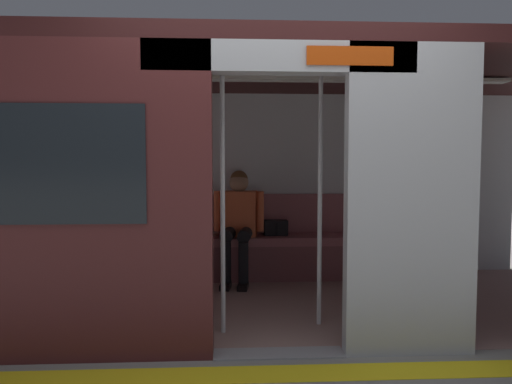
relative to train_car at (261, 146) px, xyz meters
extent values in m
plane|color=gray|center=(-0.05, 1.12, -1.45)|extent=(60.00, 60.00, 0.00)
cube|color=yellow|center=(-0.05, 1.42, -1.44)|extent=(8.00, 0.24, 0.01)
cube|color=#ADAFB5|center=(-0.94, 1.14, -0.41)|extent=(0.88, 0.12, 2.08)
cube|color=black|center=(-0.94, 1.15, -0.16)|extent=(0.49, 0.02, 0.55)
cube|color=black|center=(1.36, 1.21, -0.16)|extent=(1.10, 0.02, 0.76)
cube|color=#ADAFB5|center=(-0.05, 1.12, 0.53)|extent=(1.77, 0.16, 0.20)
cube|color=#BF3F0C|center=(-0.49, 1.21, 0.53)|extent=(0.56, 0.02, 0.12)
cube|color=#351515|center=(-0.05, -0.09, 0.69)|extent=(6.40, 2.57, 0.12)
cube|color=gray|center=(-0.05, -0.09, -1.44)|extent=(6.08, 2.41, 0.01)
cube|color=silver|center=(-0.05, -1.29, -0.41)|extent=(6.08, 0.10, 2.08)
cube|color=#935156|center=(-0.05, -1.23, -0.74)|extent=(3.52, 0.06, 0.45)
cube|color=white|center=(-0.05, -0.09, 0.60)|extent=(4.48, 0.16, 0.03)
cube|color=gray|center=(-0.05, 1.12, -1.44)|extent=(0.88, 0.19, 0.01)
cube|color=#935156|center=(-0.05, -1.01, -1.01)|extent=(3.06, 0.44, 0.09)
cube|color=brown|center=(-0.05, -0.81, -1.25)|extent=(3.06, 0.04, 0.39)
cube|color=#CC5933|center=(0.18, -0.99, -0.72)|extent=(0.41, 0.27, 0.50)
sphere|color=#8C664C|center=(0.18, -0.99, -0.37)|extent=(0.21, 0.21, 0.21)
sphere|color=brown|center=(0.18, -1.00, -0.34)|extent=(0.19, 0.19, 0.19)
cylinder|color=#CC5933|center=(-0.05, -0.93, -0.69)|extent=(0.08, 0.08, 0.44)
cylinder|color=#CC5933|center=(0.41, -0.99, -0.69)|extent=(0.08, 0.08, 0.44)
cylinder|color=black|center=(0.11, -0.78, -0.92)|extent=(0.19, 0.41, 0.14)
cylinder|color=black|center=(0.29, -0.81, -0.92)|extent=(0.19, 0.41, 0.14)
cylinder|color=black|center=(0.14, -0.58, -1.19)|extent=(0.10, 0.10, 0.44)
cylinder|color=black|center=(0.32, -0.61, -1.19)|extent=(0.10, 0.10, 0.44)
cube|color=black|center=(0.15, -0.53, -1.42)|extent=(0.13, 0.23, 0.06)
cube|color=black|center=(0.33, -0.56, -1.42)|extent=(0.13, 0.23, 0.06)
cube|color=black|center=(-0.24, -1.03, -0.88)|extent=(0.26, 0.14, 0.17)
cube|color=black|center=(-0.24, -0.95, -0.89)|extent=(0.02, 0.01, 0.14)
cube|color=silver|center=(0.52, -1.04, -0.95)|extent=(0.23, 0.26, 0.03)
cylinder|color=silver|center=(0.33, 0.69, -0.42)|extent=(0.04, 0.04, 2.06)
cylinder|color=silver|center=(-0.43, 0.54, -0.42)|extent=(0.04, 0.04, 2.06)
camera|label=1|loc=(0.27, 4.28, -0.14)|focal=33.60mm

